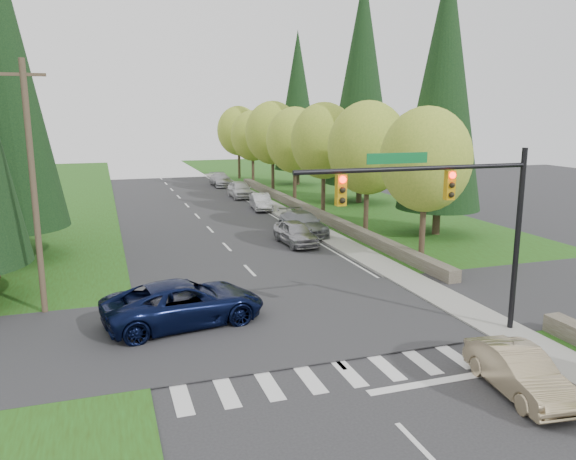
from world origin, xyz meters
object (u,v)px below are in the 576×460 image
suv_navy (184,303)px  parked_car_d (240,189)px  sedan_champagne (519,371)px  parked_car_b (303,223)px  parked_car_c (261,202)px  parked_car_e (221,180)px  parked_car_a (296,233)px

suv_navy → parked_car_d: bearing=-26.8°
sedan_champagne → parked_car_d: bearing=94.6°
parked_car_b → parked_car_d: (-0.00, 17.71, 0.04)m
parked_car_b → parked_car_c: (0.00, 10.34, -0.08)m
sedan_champagne → parked_car_e: parked_car_e is taller
sedan_champagne → parked_car_e: bearing=95.0°
sedan_champagne → suv_navy: (-8.42, 8.51, 0.19)m
suv_navy → parked_car_e: 41.92m
sedan_champagne → parked_car_a: size_ratio=0.93×
parked_car_a → parked_car_c: parked_car_a is taller
suv_navy → parked_car_b: bearing=-44.8°
parked_car_a → suv_navy: bearing=-129.6°
sedan_champagne → parked_car_c: (1.44, 32.77, 0.01)m
parked_car_c → parked_car_e: parked_car_e is taller
suv_navy → parked_car_d: suv_navy is taller
parked_car_d → parked_car_c: bearing=-88.7°
sedan_champagne → parked_car_e: 49.28m
parked_car_a → parked_car_c: size_ratio=1.06×
sedan_champagne → suv_navy: 11.97m
parked_car_a → parked_car_b: parked_car_b is taller
parked_car_c → suv_navy: bearing=-105.8°
sedan_champagne → parked_car_c: size_ratio=0.98×
parked_car_a → parked_car_c: 12.99m
suv_navy → parked_car_d: (9.85, 31.62, -0.06)m
sedan_champagne → parked_car_c: bearing=94.1°
sedan_champagne → parked_car_a: (0.04, 19.85, 0.08)m
parked_car_a → parked_car_b: bearing=58.6°
parked_car_b → parked_car_d: bearing=87.7°
suv_navy → parked_car_a: (8.45, 11.34, -0.12)m
parked_car_c → parked_car_e: bearing=96.3°
parked_car_a → parked_car_d: (1.40, 20.29, 0.06)m
parked_car_a → parked_car_e: parked_car_a is taller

